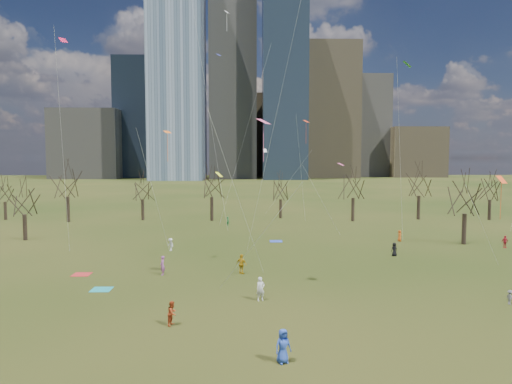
{
  "coord_description": "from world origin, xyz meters",
  "views": [
    {
      "loc": [
        -0.99,
        -37.56,
        10.69
      ],
      "look_at": [
        0.0,
        12.0,
        7.0
      ],
      "focal_mm": 32.0,
      "sensor_mm": 36.0,
      "label": 1
    }
  ],
  "objects_px": {
    "blanket_crimson": "(82,274)",
    "person_0": "(283,346)",
    "blanket_navy": "(276,241)",
    "person_1": "(261,289)",
    "person_4": "(242,264)",
    "person_2": "(172,313)",
    "blanket_teal": "(101,289)"
  },
  "relations": [
    {
      "from": "person_2",
      "to": "person_4",
      "type": "height_order",
      "value": "person_4"
    },
    {
      "from": "blanket_crimson",
      "to": "person_1",
      "type": "relative_size",
      "value": 0.89
    },
    {
      "from": "blanket_teal",
      "to": "person_4",
      "type": "distance_m",
      "value": 12.37
    },
    {
      "from": "blanket_crimson",
      "to": "person_4",
      "type": "xyz_separation_m",
      "value": [
        14.71,
        -0.06,
        0.91
      ]
    },
    {
      "from": "person_0",
      "to": "person_2",
      "type": "bearing_deg",
      "value": 117.43
    },
    {
      "from": "blanket_crimson",
      "to": "person_2",
      "type": "xyz_separation_m",
      "value": [
        10.42,
        -12.92,
        0.78
      ]
    },
    {
      "from": "person_0",
      "to": "person_2",
      "type": "relative_size",
      "value": 1.14
    },
    {
      "from": "blanket_navy",
      "to": "person_1",
      "type": "bearing_deg",
      "value": -96.37
    },
    {
      "from": "blanket_navy",
      "to": "person_4",
      "type": "distance_m",
      "value": 17.05
    },
    {
      "from": "person_4",
      "to": "person_2",
      "type": "bearing_deg",
      "value": 104.98
    },
    {
      "from": "blanket_crimson",
      "to": "person_4",
      "type": "bearing_deg",
      "value": -0.22
    },
    {
      "from": "blanket_teal",
      "to": "person_2",
      "type": "xyz_separation_m",
      "value": [
        7.08,
        -8.07,
        0.78
      ]
    },
    {
      "from": "blanket_teal",
      "to": "person_2",
      "type": "distance_m",
      "value": 10.76
    },
    {
      "from": "blanket_crimson",
      "to": "person_0",
      "type": "relative_size",
      "value": 0.89
    },
    {
      "from": "person_0",
      "to": "person_4",
      "type": "distance_m",
      "value": 18.53
    },
    {
      "from": "blanket_teal",
      "to": "person_1",
      "type": "relative_size",
      "value": 0.89
    },
    {
      "from": "blanket_navy",
      "to": "person_2",
      "type": "xyz_separation_m",
      "value": [
        -8.53,
        -29.34,
        0.78
      ]
    },
    {
      "from": "person_2",
      "to": "person_1",
      "type": "bearing_deg",
      "value": -31.24
    },
    {
      "from": "person_4",
      "to": "blanket_navy",
      "type": "bearing_deg",
      "value": -71.0
    },
    {
      "from": "blanket_teal",
      "to": "person_0",
      "type": "bearing_deg",
      "value": -44.67
    },
    {
      "from": "person_2",
      "to": "person_4",
      "type": "relative_size",
      "value": 0.86
    },
    {
      "from": "blanket_crimson",
      "to": "person_2",
      "type": "bearing_deg",
      "value": -51.09
    },
    {
      "from": "blanket_crimson",
      "to": "person_0",
      "type": "height_order",
      "value": "person_0"
    },
    {
      "from": "blanket_navy",
      "to": "person_2",
      "type": "relative_size",
      "value": 1.01
    },
    {
      "from": "blanket_teal",
      "to": "blanket_navy",
      "type": "relative_size",
      "value": 1.0
    },
    {
      "from": "person_0",
      "to": "person_1",
      "type": "bearing_deg",
      "value": 71.71
    },
    {
      "from": "blanket_teal",
      "to": "person_4",
      "type": "height_order",
      "value": "person_4"
    },
    {
      "from": "blanket_teal",
      "to": "person_2",
      "type": "bearing_deg",
      "value": -48.74
    },
    {
      "from": "blanket_navy",
      "to": "blanket_crimson",
      "type": "bearing_deg",
      "value": -139.09
    },
    {
      "from": "person_1",
      "to": "person_4",
      "type": "bearing_deg",
      "value": 80.11
    },
    {
      "from": "blanket_teal",
      "to": "blanket_navy",
      "type": "xyz_separation_m",
      "value": [
        15.61,
        21.28,
        0.0
      ]
    },
    {
      "from": "blanket_crimson",
      "to": "person_1",
      "type": "height_order",
      "value": "person_1"
    }
  ]
}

